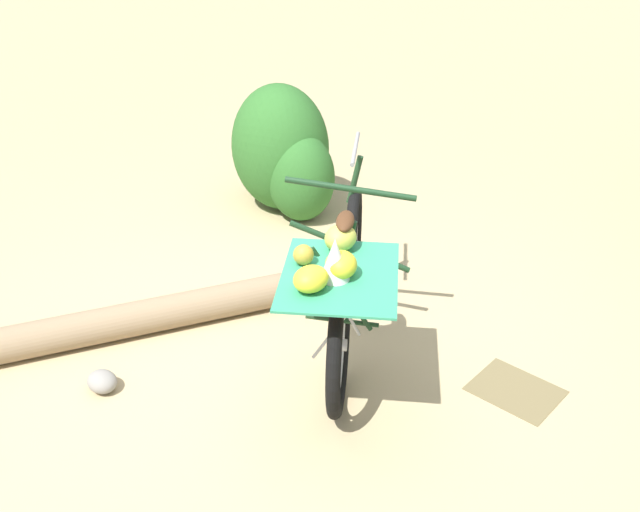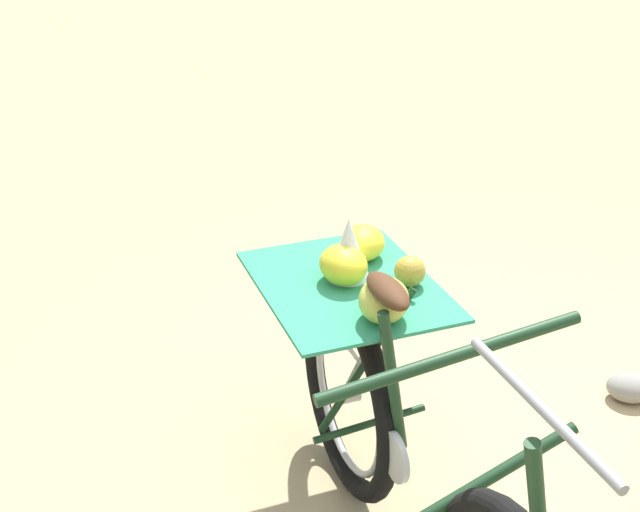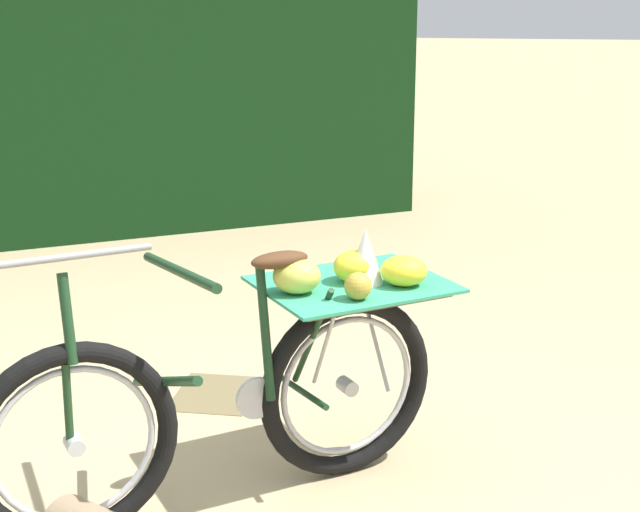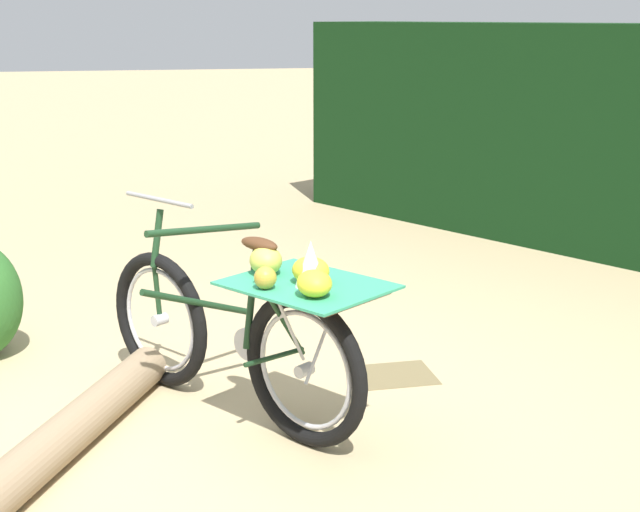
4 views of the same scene
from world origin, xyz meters
The scene contains 2 objects.
bicycle centered at (-0.33, -0.12, 0.47)m, with size 1.29×1.62×1.03m.
leaf_litter_patch centered at (-1.21, -0.49, 0.00)m, with size 0.44×0.36×0.01m, color olive.
Camera 3 is at (2.81, 0.61, 1.87)m, focal length 53.83 mm.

